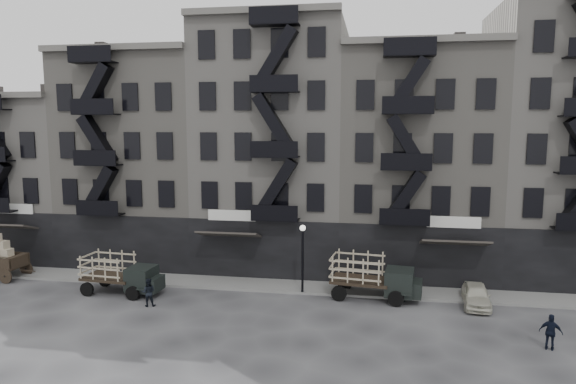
% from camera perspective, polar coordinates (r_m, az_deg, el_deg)
% --- Properties ---
extents(ground, '(140.00, 140.00, 0.00)m').
position_cam_1_polar(ground, '(29.88, -4.94, -12.55)').
color(ground, '#38383A').
rests_on(ground, ground).
extents(sidewalk, '(55.00, 2.50, 0.15)m').
position_cam_1_polar(sidewalk, '(33.29, -3.32, -10.23)').
color(sidewalk, slate).
rests_on(sidewalk, ground).
extents(building_west, '(10.00, 11.35, 13.20)m').
position_cam_1_polar(building_west, '(45.99, -26.66, 1.52)').
color(building_west, '#9A958D').
rests_on(building_west, ground).
extents(building_midwest, '(10.00, 11.35, 16.20)m').
position_cam_1_polar(building_midwest, '(40.78, -15.34, 3.49)').
color(building_midwest, gray).
rests_on(building_midwest, ground).
extents(building_center, '(10.00, 11.35, 18.20)m').
position_cam_1_polar(building_center, '(37.65, -1.38, 4.96)').
color(building_center, '#9A958D').
rests_on(building_center, ground).
extents(building_mideast, '(10.00, 11.35, 16.20)m').
position_cam_1_polar(building_mideast, '(37.17, 13.98, 3.14)').
color(building_mideast, gray).
rests_on(building_mideast, ground).
extents(building_east, '(10.00, 11.35, 19.20)m').
position_cam_1_polar(building_east, '(39.17, 28.85, 4.84)').
color(building_east, '#9A958D').
rests_on(building_east, ground).
extents(lamp_post, '(0.36, 0.36, 4.28)m').
position_cam_1_polar(lamp_post, '(30.94, 1.63, -6.40)').
color(lamp_post, black).
rests_on(lamp_post, ground).
extents(stake_truck_west, '(5.01, 2.35, 2.45)m').
position_cam_1_polar(stake_truck_west, '(33.06, -18.16, -8.35)').
color(stake_truck_west, black).
rests_on(stake_truck_west, ground).
extents(stake_truck_east, '(5.42, 2.70, 2.62)m').
position_cam_1_polar(stake_truck_east, '(30.96, 9.41, -8.97)').
color(stake_truck_east, black).
rests_on(stake_truck_east, ground).
extents(car_east, '(1.79, 3.75, 1.24)m').
position_cam_1_polar(car_east, '(31.55, 20.17, -10.71)').
color(car_east, beige).
rests_on(car_east, ground).
extents(pedestrian_mid, '(0.92, 0.80, 1.62)m').
position_cam_1_polar(pedestrian_mid, '(30.60, -15.26, -10.69)').
color(pedestrian_mid, black).
rests_on(pedestrian_mid, ground).
extents(policeman, '(1.07, 0.74, 1.68)m').
position_cam_1_polar(policeman, '(27.11, 27.18, -13.69)').
color(policeman, black).
rests_on(policeman, ground).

